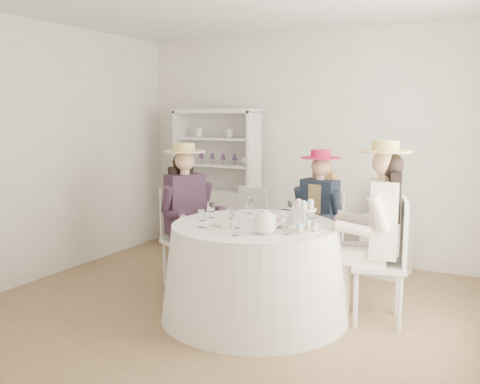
% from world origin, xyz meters
% --- Properties ---
extents(ground, '(4.50, 4.50, 0.00)m').
position_xyz_m(ground, '(0.00, 0.00, 0.00)').
color(ground, brown).
rests_on(ground, ground).
extents(wall_back, '(4.50, 0.00, 4.50)m').
position_xyz_m(wall_back, '(0.00, 2.00, 1.35)').
color(wall_back, silver).
rests_on(wall_back, ground).
extents(wall_front, '(4.50, 0.00, 4.50)m').
position_xyz_m(wall_front, '(0.00, -2.00, 1.35)').
color(wall_front, silver).
rests_on(wall_front, ground).
extents(wall_left, '(0.00, 4.50, 4.50)m').
position_xyz_m(wall_left, '(-2.25, 0.00, 1.35)').
color(wall_left, silver).
rests_on(wall_left, ground).
extents(tea_table, '(1.62, 1.62, 0.82)m').
position_xyz_m(tea_table, '(0.25, -0.10, 0.41)').
color(tea_table, white).
rests_on(tea_table, ground).
extents(hutch, '(1.11, 0.52, 1.80)m').
position_xyz_m(hutch, '(-1.12, 1.67, 0.64)').
color(hutch, silver).
rests_on(hutch, ground).
extents(side_table, '(0.52, 0.52, 0.66)m').
position_xyz_m(side_table, '(0.99, 1.66, 0.33)').
color(side_table, silver).
rests_on(side_table, ground).
extents(hatbox, '(0.31, 0.31, 0.27)m').
position_xyz_m(hatbox, '(0.99, 1.66, 0.80)').
color(hatbox, black).
rests_on(hatbox, side_table).
extents(guest_left, '(0.62, 0.57, 1.46)m').
position_xyz_m(guest_left, '(-0.71, 0.30, 0.82)').
color(guest_left, silver).
rests_on(guest_left, ground).
extents(guest_mid, '(0.52, 0.55, 1.39)m').
position_xyz_m(guest_mid, '(0.46, 0.92, 0.79)').
color(guest_mid, silver).
rests_on(guest_mid, ground).
extents(guest_right, '(0.62, 0.58, 1.53)m').
position_xyz_m(guest_right, '(1.21, 0.28, 0.87)').
color(guest_right, silver).
rests_on(guest_right, ground).
extents(spare_chair, '(0.46, 0.46, 0.96)m').
position_xyz_m(spare_chair, '(-0.30, 1.12, 0.52)').
color(spare_chair, silver).
rests_on(spare_chair, ground).
extents(teacup_a, '(0.10, 0.10, 0.07)m').
position_xyz_m(teacup_a, '(-0.00, 0.00, 0.85)').
color(teacup_a, white).
rests_on(teacup_a, tea_table).
extents(teacup_b, '(0.09, 0.09, 0.07)m').
position_xyz_m(teacup_b, '(0.30, 0.21, 0.85)').
color(teacup_b, white).
rests_on(teacup_b, tea_table).
extents(teacup_c, '(0.10, 0.10, 0.06)m').
position_xyz_m(teacup_c, '(0.49, 0.04, 0.85)').
color(teacup_c, white).
rests_on(teacup_c, tea_table).
extents(flower_bowl, '(0.23, 0.23, 0.05)m').
position_xyz_m(flower_bowl, '(0.46, -0.10, 0.84)').
color(flower_bowl, white).
rests_on(flower_bowl, tea_table).
extents(flower_arrangement, '(0.18, 0.18, 0.07)m').
position_xyz_m(flower_arrangement, '(0.43, -0.17, 0.90)').
color(flower_arrangement, pink).
rests_on(flower_arrangement, tea_table).
extents(table_teapot, '(0.27, 0.19, 0.20)m').
position_xyz_m(table_teapot, '(0.48, -0.40, 0.90)').
color(table_teapot, white).
rests_on(table_teapot, tea_table).
extents(sandwich_plate, '(0.27, 0.27, 0.06)m').
position_xyz_m(sandwich_plate, '(0.09, -0.37, 0.83)').
color(sandwich_plate, white).
rests_on(sandwich_plate, tea_table).
extents(cupcake_stand, '(0.27, 0.27, 0.25)m').
position_xyz_m(cupcake_stand, '(0.72, -0.18, 0.91)').
color(cupcake_stand, white).
rests_on(cupcake_stand, tea_table).
extents(stemware_set, '(0.99, 0.99, 0.15)m').
position_xyz_m(stemware_set, '(0.25, -0.10, 0.89)').
color(stemware_set, white).
rests_on(stemware_set, tea_table).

